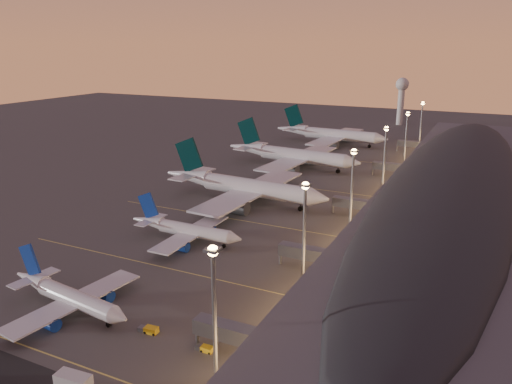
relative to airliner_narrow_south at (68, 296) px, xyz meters
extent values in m
plane|color=#42403D|center=(5.61, 31.36, -3.30)|extent=(700.00, 700.00, 0.00)
cylinder|color=silver|center=(3.07, -0.38, 0.06)|extent=(22.33, 6.43, 3.75)
cone|color=silver|center=(15.77, -1.95, 0.06)|extent=(3.99, 4.16, 3.75)
cone|color=silver|center=(-12.80, 1.58, 0.53)|extent=(10.34, 4.95, 3.75)
cube|color=silver|center=(2.01, -0.25, -0.60)|extent=(10.23, 32.14, 0.41)
cylinder|color=navy|center=(3.57, 6.56, -1.86)|extent=(5.28, 3.40, 2.81)
cylinder|color=navy|center=(1.87, -7.23, -1.86)|extent=(5.28, 3.40, 2.81)
cube|color=navy|center=(-12.30, 1.52, 5.39)|extent=(6.89, 1.40, 8.14)
cube|color=silver|center=(-11.60, 1.44, 1.09)|extent=(4.92, 11.72, 0.26)
cylinder|color=black|center=(12.26, -1.52, -2.56)|extent=(0.33, 0.33, 1.48)
cylinder|color=black|center=(12.26, -1.52, -2.77)|extent=(1.12, 0.78, 1.05)
cylinder|color=black|center=(1.63, 2.44, -2.56)|extent=(0.33, 0.33, 1.48)
cylinder|color=black|center=(1.63, 2.44, -2.77)|extent=(1.12, 0.78, 1.05)
cylinder|color=black|center=(0.99, -2.77, -2.56)|extent=(0.33, 0.33, 1.48)
cylinder|color=black|center=(0.99, -2.77, -2.77)|extent=(1.12, 0.78, 1.05)
cylinder|color=silver|center=(3.71, 44.06, 0.16)|extent=(22.72, 4.00, 3.86)
cone|color=silver|center=(16.88, 44.14, 0.16)|extent=(3.68, 3.89, 3.86)
cone|color=silver|center=(-12.76, 43.96, 0.64)|extent=(10.27, 3.93, 3.86)
cube|color=silver|center=(2.61, 44.06, -0.52)|extent=(6.79, 32.57, 0.42)
cylinder|color=navy|center=(3.30, 51.22, -1.82)|extent=(5.14, 2.93, 2.90)
cylinder|color=navy|center=(3.38, 36.90, -1.82)|extent=(5.14, 2.93, 2.90)
cube|color=navy|center=(-12.25, 43.97, 5.65)|extent=(7.08, 0.62, 8.38)
cube|color=silver|center=(-11.52, 43.97, 1.22)|extent=(3.73, 11.73, 0.27)
cylinder|color=black|center=(13.24, 44.12, -2.53)|extent=(0.31, 0.31, 1.53)
cylinder|color=black|center=(13.24, 44.12, -2.76)|extent=(1.09, 0.68, 1.08)
cylinder|color=black|center=(1.86, 46.76, -2.53)|extent=(0.31, 0.31, 1.53)
cylinder|color=black|center=(1.86, 46.76, -2.76)|extent=(1.09, 0.68, 1.08)
cylinder|color=black|center=(1.89, 41.35, -2.53)|extent=(0.31, 0.31, 1.53)
cylinder|color=black|center=(1.89, 41.35, -2.76)|extent=(1.09, 0.68, 1.08)
cylinder|color=silver|center=(3.67, 84.70, 2.35)|extent=(41.82, 8.83, 6.28)
cone|color=silver|center=(27.72, 83.21, 2.35)|extent=(7.07, 6.68, 6.28)
cone|color=silver|center=(-26.40, 86.56, 3.14)|extent=(19.10, 7.43, 6.28)
cube|color=silver|center=(1.66, 84.82, 1.25)|extent=(15.78, 61.30, 0.69)
cylinder|color=slate|center=(3.83, 98.06, -0.87)|extent=(9.65, 5.28, 4.71)
cylinder|color=slate|center=(2.17, 71.42, -0.87)|extent=(9.65, 5.28, 4.71)
cube|color=black|center=(-25.47, 86.51, 11.24)|extent=(12.41, 1.71, 13.93)
cube|color=silver|center=(-24.13, 86.42, 4.08)|extent=(8.03, 22.21, 0.44)
cylinder|color=black|center=(21.07, 83.62, -2.04)|extent=(0.53, 0.53, 2.51)
cylinder|color=black|center=(21.07, 83.62, -2.42)|extent=(1.82, 1.21, 1.76)
cylinder|color=black|center=(0.60, 89.29, -2.04)|extent=(0.53, 0.53, 2.51)
cylinder|color=black|center=(0.60, 89.29, -2.42)|extent=(1.82, 1.21, 1.76)
cylinder|color=black|center=(0.05, 80.52, -2.04)|extent=(0.53, 0.53, 2.51)
cylinder|color=black|center=(0.05, 80.52, -2.42)|extent=(1.82, 1.21, 1.76)
cylinder|color=silver|center=(-0.09, 141.16, 2.35)|extent=(41.87, 10.11, 6.27)
cone|color=silver|center=(23.88, 138.91, 2.35)|extent=(7.24, 6.87, 6.27)
cone|color=silver|center=(-30.05, 143.97, 3.13)|extent=(19.23, 7.99, 6.27)
cube|color=silver|center=(-2.08, 141.35, 1.25)|extent=(17.64, 61.47, 0.69)
cylinder|color=slate|center=(0.49, 154.50, -0.87)|extent=(9.76, 5.56, 4.70)
cylinder|color=slate|center=(-2.00, 127.95, -0.87)|extent=(9.76, 5.56, 4.70)
cube|color=black|center=(-29.12, 143.88, 11.23)|extent=(12.40, 2.09, 13.91)
cube|color=silver|center=(-27.79, 143.76, 4.07)|extent=(8.69, 22.35, 0.44)
cylinder|color=black|center=(17.25, 139.54, -2.04)|extent=(0.55, 0.55, 2.51)
cylinder|color=black|center=(17.25, 139.54, -2.42)|extent=(1.85, 1.26, 1.76)
cylinder|color=black|center=(-3.01, 145.84, -2.04)|extent=(0.55, 0.55, 2.51)
cylinder|color=black|center=(-3.01, 145.84, -2.42)|extent=(1.85, 1.26, 1.76)
cylinder|color=black|center=(-3.83, 137.10, -2.04)|extent=(0.55, 0.55, 2.51)
cylinder|color=black|center=(-3.83, 137.10, -2.42)|extent=(1.85, 1.26, 1.76)
cylinder|color=silver|center=(-0.92, 202.15, 2.30)|extent=(41.48, 9.02, 6.22)
cone|color=silver|center=(22.92, 200.52, 2.30)|extent=(7.05, 6.66, 6.22)
cone|color=silver|center=(-30.72, 204.19, 3.08)|extent=(18.97, 7.48, 6.22)
cube|color=silver|center=(-2.91, 202.29, 1.21)|extent=(16.03, 60.83, 0.68)
cylinder|color=slate|center=(-0.68, 215.40, -0.89)|extent=(9.59, 5.29, 4.67)
cylinder|color=slate|center=(-2.49, 188.99, -0.89)|extent=(9.59, 5.29, 4.67)
cube|color=black|center=(-29.79, 204.13, 11.12)|extent=(12.31, 1.77, 13.81)
cube|color=silver|center=(-28.47, 204.04, 4.01)|extent=(8.10, 22.06, 0.44)
cylinder|color=black|center=(16.32, 200.97, -2.05)|extent=(0.53, 0.53, 2.49)
cylinder|color=black|center=(16.32, 200.97, -2.43)|extent=(1.81, 1.21, 1.74)
cylinder|color=black|center=(-3.94, 206.72, -2.05)|extent=(0.53, 0.53, 2.49)
cylinder|color=black|center=(-3.94, 206.72, -2.43)|extent=(1.81, 1.21, 1.74)
cylinder|color=black|center=(-4.53, 198.03, -2.05)|extent=(0.53, 0.53, 2.49)
cylinder|color=black|center=(-4.53, 198.03, -2.43)|extent=(1.81, 1.21, 1.74)
cube|color=#515056|center=(67.61, 103.86, 2.70)|extent=(40.00, 255.00, 12.00)
ellipsoid|color=black|center=(67.61, 103.86, 8.70)|extent=(39.00, 253.00, 10.92)
cube|color=#FFAF5A|center=(47.41, 103.86, 1.70)|extent=(0.40, 244.80, 8.00)
cube|color=slate|center=(39.61, 1.36, 1.20)|extent=(16.00, 3.20, 3.00)
cylinder|color=slate|center=(31.61, 1.36, -1.10)|extent=(0.70, 0.70, 4.40)
cube|color=slate|center=(39.61, 41.36, 1.20)|extent=(16.00, 3.20, 3.00)
cylinder|color=slate|center=(31.61, 41.36, -1.10)|extent=(0.70, 0.70, 4.40)
cube|color=slate|center=(39.61, 86.36, 1.20)|extent=(16.00, 3.20, 3.00)
cylinder|color=slate|center=(31.61, 86.36, -1.10)|extent=(0.70, 0.70, 4.40)
cube|color=slate|center=(39.61, 143.36, 1.20)|extent=(16.00, 3.20, 3.00)
cylinder|color=slate|center=(31.61, 143.36, -1.10)|extent=(0.70, 0.70, 4.40)
cube|color=slate|center=(39.61, 199.36, 1.20)|extent=(16.00, 3.20, 3.00)
cylinder|color=slate|center=(31.61, 199.36, -1.10)|extent=(0.70, 0.70, 4.40)
cylinder|color=slate|center=(41.61, -8.64, 9.20)|extent=(0.70, 0.70, 25.00)
cube|color=slate|center=(41.61, -8.64, 21.90)|extent=(2.20, 2.20, 0.50)
sphere|color=#FEBD5E|center=(41.61, -8.64, 21.70)|extent=(1.80, 1.80, 1.80)
cylinder|color=slate|center=(41.61, 31.36, 9.20)|extent=(0.70, 0.70, 25.00)
cube|color=slate|center=(41.61, 31.36, 21.90)|extent=(2.20, 2.20, 0.50)
sphere|color=#FEBD5E|center=(41.61, 31.36, 21.70)|extent=(1.80, 1.80, 1.80)
cylinder|color=slate|center=(41.61, 71.36, 9.20)|extent=(0.70, 0.70, 25.00)
cube|color=slate|center=(41.61, 71.36, 21.90)|extent=(2.20, 2.20, 0.50)
sphere|color=#FEBD5E|center=(41.61, 71.36, 21.70)|extent=(1.80, 1.80, 1.80)
cylinder|color=slate|center=(41.61, 116.36, 9.20)|extent=(0.70, 0.70, 25.00)
cube|color=slate|center=(41.61, 116.36, 21.90)|extent=(2.20, 2.20, 0.50)
sphere|color=#FEBD5E|center=(41.61, 116.36, 21.70)|extent=(1.80, 1.80, 1.80)
cylinder|color=slate|center=(41.61, 161.36, 9.20)|extent=(0.70, 0.70, 25.00)
cube|color=slate|center=(41.61, 161.36, 21.90)|extent=(2.20, 2.20, 0.50)
sphere|color=#FEBD5E|center=(41.61, 161.36, 21.70)|extent=(1.80, 1.80, 1.80)
cylinder|color=slate|center=(41.61, 206.36, 9.20)|extent=(0.70, 0.70, 25.00)
cube|color=slate|center=(41.61, 206.36, 21.90)|extent=(2.20, 2.20, 0.50)
sphere|color=#FEBD5E|center=(41.61, 206.36, 21.70)|extent=(1.80, 1.80, 1.80)
cylinder|color=silver|center=(15.61, 291.36, 9.70)|extent=(4.40, 4.40, 26.00)
sphere|color=silver|center=(15.61, 291.36, 24.70)|extent=(9.00, 9.00, 9.00)
cube|color=#D8C659|center=(5.61, -13.64, -3.29)|extent=(90.00, 0.36, 0.00)
cube|color=#D8C659|center=(5.61, 26.36, -3.29)|extent=(90.00, 0.36, 0.00)
cube|color=#D8C659|center=(5.61, 66.36, -3.29)|extent=(90.00, 0.36, 0.00)
cube|color=#D8C659|center=(5.61, 111.36, -3.29)|extent=(90.00, 0.36, 0.00)
cube|color=#D8C659|center=(5.61, 166.36, -3.29)|extent=(90.00, 0.36, 0.00)
cube|color=yellow|center=(34.56, -0.02, -2.78)|extent=(2.29, 1.47, 1.03)
cube|color=slate|center=(32.88, -0.07, -2.92)|extent=(1.35, 1.26, 0.75)
cylinder|color=black|center=(35.38, 0.71, -3.09)|extent=(0.42, 0.18, 0.41)
cylinder|color=black|center=(35.42, -0.69, -3.09)|extent=(0.42, 0.18, 0.41)
cylinder|color=black|center=(33.69, 0.66, -3.09)|extent=(0.42, 0.18, 0.41)
cylinder|color=black|center=(33.74, -0.74, -3.09)|extent=(0.42, 0.18, 0.41)
cube|color=yellow|center=(21.34, 0.52, -2.68)|extent=(2.82, 1.91, 1.23)
cube|color=slate|center=(19.35, 0.33, -2.85)|extent=(1.69, 1.59, 0.89)
cylinder|color=black|center=(22.26, 1.44, -3.05)|extent=(0.51, 0.25, 0.49)
cylinder|color=black|center=(22.42, -0.22, -3.05)|extent=(0.51, 0.25, 0.49)
cylinder|color=black|center=(20.27, 1.25, -3.05)|extent=(0.51, 0.25, 0.49)
cylinder|color=black|center=(20.42, -0.41, -3.05)|extent=(0.51, 0.25, 0.49)
cube|color=silver|center=(21.24, -19.63, -1.44)|extent=(6.19, 3.10, 3.71)
camera|label=1|loc=(77.96, -68.47, 51.82)|focal=35.00mm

